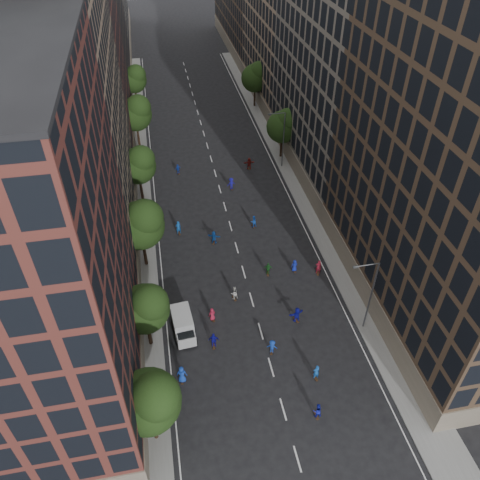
{
  "coord_description": "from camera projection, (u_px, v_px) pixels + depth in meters",
  "views": [
    {
      "loc": [
        -8.01,
        -16.72,
        38.12
      ],
      "look_at": [
        0.24,
        26.03,
        2.0
      ],
      "focal_mm": 35.0,
      "sensor_mm": 36.0,
      "label": 1
    }
  ],
  "objects": [
    {
      "name": "skater_6",
      "position": [
        212.0,
        315.0,
        49.04
      ],
      "size": [
        0.88,
        0.72,
        1.56
      ],
      "primitive_type": "imported",
      "rotation": [
        0.0,
        0.0,
        3.48
      ],
      "color": "#A61B36",
      "rests_on": "ground"
    },
    {
      "name": "skater_1",
      "position": [
        316.0,
        372.0,
        43.47
      ],
      "size": [
        0.7,
        0.51,
        1.77
      ],
      "primitive_type": "imported",
      "rotation": [
        0.0,
        0.0,
        3.28
      ],
      "color": "#144CA6",
      "rests_on": "ground"
    },
    {
      "name": "skater_9",
      "position": [
        183.0,
        319.0,
        48.5
      ],
      "size": [
        1.11,
        0.72,
        1.62
      ],
      "primitive_type": "imported",
      "rotation": [
        0.0,
        0.0,
        3.03
      ],
      "color": "#3E3F43",
      "rests_on": "ground"
    },
    {
      "name": "skater_15",
      "position": [
        231.0,
        184.0,
        68.17
      ],
      "size": [
        1.32,
        0.97,
        1.82
      ],
      "primitive_type": "imported",
      "rotation": [
        0.0,
        0.0,
        3.42
      ],
      "color": "#161296",
      "rests_on": "ground"
    },
    {
      "name": "streetlamp_far",
      "position": [
        282.0,
        137.0,
        70.36
      ],
      "size": [
        2.64,
        0.22,
        9.06
      ],
      "color": "#595B60",
      "rests_on": "ground"
    },
    {
      "name": "skater_17",
      "position": [
        249.0,
        164.0,
        72.54
      ],
      "size": [
        1.71,
        0.55,
        1.85
      ],
      "primitive_type": "imported",
      "rotation": [
        0.0,
        0.0,
        3.14
      ],
      "color": "maroon",
      "rests_on": "ground"
    },
    {
      "name": "skater_16",
      "position": [
        178.0,
        169.0,
        71.57
      ],
      "size": [
        0.98,
        0.67,
        1.55
      ],
      "primitive_type": "imported",
      "rotation": [
        0.0,
        0.0,
        3.5
      ],
      "color": "#1638B3",
      "rests_on": "ground"
    },
    {
      "name": "skater_10",
      "position": [
        268.0,
        269.0,
        54.36
      ],
      "size": [
        1.03,
        0.62,
        1.65
      ],
      "primitive_type": "imported",
      "rotation": [
        0.0,
        0.0,
        2.9
      ],
      "color": "#1A591F",
      "rests_on": "ground"
    },
    {
      "name": "tree_left_3",
      "position": [
        139.0,
        164.0,
        62.94
      ],
      "size": [
        5.0,
        5.0,
        8.58
      ],
      "color": "black",
      "rests_on": "ground"
    },
    {
      "name": "bldg_left_d",
      "position": [
        82.0,
        7.0,
        87.13
      ],
      "size": [
        14.0,
        28.0,
        32.0
      ],
      "primitive_type": "cube",
      "color": "#2D241E",
      "rests_on": "ground"
    },
    {
      "name": "tree_left_0",
      "position": [
        150.0,
        400.0,
        35.64
      ],
      "size": [
        5.2,
        5.2,
        8.83
      ],
      "color": "black",
      "rests_on": "ground"
    },
    {
      "name": "skater_12",
      "position": [
        294.0,
        266.0,
        54.8
      ],
      "size": [
        0.82,
        0.58,
        1.57
      ],
      "primitive_type": "imported",
      "rotation": [
        0.0,
        0.0,
        3.26
      ],
      "color": "#1424A2",
      "rests_on": "ground"
    },
    {
      "name": "skater_5",
      "position": [
        297.0,
        315.0,
        48.85
      ],
      "size": [
        1.77,
        0.98,
        1.82
      ],
      "primitive_type": "imported",
      "rotation": [
        0.0,
        0.0,
        3.42
      ],
      "color": "#13149B",
      "rests_on": "ground"
    },
    {
      "name": "ground",
      "position": [
        220.0,
        191.0,
        68.37
      ],
      "size": [
        240.0,
        240.0,
        0.0
      ],
      "primitive_type": "plane",
      "color": "black",
      "rests_on": "ground"
    },
    {
      "name": "tree_right_a",
      "position": [
        284.0,
        125.0,
        72.37
      ],
      "size": [
        5.0,
        5.0,
        8.39
      ],
      "color": "black",
      "rests_on": "ground"
    },
    {
      "name": "tree_left_2",
      "position": [
        141.0,
        223.0,
        52.0
      ],
      "size": [
        5.6,
        5.6,
        9.45
      ],
      "color": "black",
      "rests_on": "ground"
    },
    {
      "name": "streetlamp_near",
      "position": [
        370.0,
        293.0,
        45.42
      ],
      "size": [
        2.64,
        0.22,
        9.06
      ],
      "color": "#595B60",
      "rests_on": "ground"
    },
    {
      "name": "tree_left_5",
      "position": [
        134.0,
        78.0,
        87.21
      ],
      "size": [
        4.8,
        4.8,
        8.33
      ],
      "color": "black",
      "rests_on": "ground"
    },
    {
      "name": "bldg_left_a",
      "position": [
        20.0,
        264.0,
        34.1
      ],
      "size": [
        14.0,
        22.0,
        30.0
      ],
      "primitive_type": "cube",
      "color": "#582721",
      "rests_on": "ground"
    },
    {
      "name": "tree_left_1",
      "position": [
        146.0,
        307.0,
        43.46
      ],
      "size": [
        4.8,
        4.8,
        8.21
      ],
      "color": "black",
      "rests_on": "ground"
    },
    {
      "name": "skater_4",
      "position": [
        214.0,
        340.0,
        46.26
      ],
      "size": [
        1.14,
        0.64,
        1.84
      ],
      "primitive_type": "imported",
      "rotation": [
        0.0,
        0.0,
        2.96
      ],
      "color": "#151299",
      "rests_on": "ground"
    },
    {
      "name": "skater_2",
      "position": [
        317.0,
        411.0,
        40.53
      ],
      "size": [
        0.8,
        0.62,
        1.64
      ],
      "primitive_type": "imported",
      "rotation": [
        0.0,
        0.0,
        3.14
      ],
      "color": "#141BA6",
      "rests_on": "ground"
    },
    {
      "name": "tree_right_b",
      "position": [
        256.0,
        76.0,
        87.27
      ],
      "size": [
        5.2,
        5.2,
        8.83
      ],
      "color": "black",
      "rests_on": "ground"
    },
    {
      "name": "skater_3",
      "position": [
        272.0,
        347.0,
        45.81
      ],
      "size": [
        1.18,
        0.94,
        1.6
      ],
      "primitive_type": "imported",
      "rotation": [
        0.0,
        0.0,
        2.76
      ],
      "color": "#143AA9",
      "rests_on": "ground"
    },
    {
      "name": "sidewalk_right",
      "position": [
        286.0,
        157.0,
        75.74
      ],
      "size": [
        4.0,
        105.0,
        0.15
      ],
      "primitive_type": "cube",
      "color": "slate",
      "rests_on": "ground"
    },
    {
      "name": "sidewalk_left",
      "position": [
        136.0,
        172.0,
        72.24
      ],
      "size": [
        4.0,
        105.0,
        0.15
      ],
      "primitive_type": "cube",
      "color": "slate",
      "rests_on": "ground"
    },
    {
      "name": "skater_0",
      "position": [
        182.0,
        375.0,
        43.16
      ],
      "size": [
        1.04,
        0.77,
        1.95
      ],
      "primitive_type": "imported",
      "rotation": [
        0.0,
        0.0,
        2.97
      ],
      "color": "#143AAA",
      "rests_on": "ground"
    },
    {
      "name": "tree_left_4",
      "position": [
        136.0,
        112.0,
        74.84
      ],
      "size": [
        5.4,
        5.4,
        9.08
      ],
      "color": "black",
      "rests_on": "ground"
    },
    {
      "name": "bldg_right_c",
      "position": [
        295.0,
        3.0,
        83.39
      ],
      "size": [
        14.0,
        26.0,
        35.0
      ],
      "primitive_type": "cube",
      "color": "#887059",
      "rests_on": "ground"
    },
    {
      "name": "bldg_left_b",
      "position": [
        51.0,
        104.0,
        50.97
      ],
      "size": [
        14.0,
        26.0,
        34.0
      ],
      "primitive_type": "cube",
      "color": "#887059",
      "rests_on": "ground"
    },
    {
      "name": "cargo_van",
      "position": [
        183.0,
        325.0,
        47.4
      ],
      "size": [
        2.4,
        4.52,
        2.32
      ],
      "rotation": [
        0.0,
        0.0,
        0.08
      ],
      "color": "#B4B5B6",
      "rests_on": "ground"
    },
    {
      "name": "skater_14",
      "position": [
        253.0,
        222.0,
        61.28
      ],
      "size": [
        0.94,
        0.81,
        1.68
      ],
      "primitive_type": "imported",
      "rotation": [
        0.0,
        0.0,
        3.37
      ],
      "color": "#1544AB",
      "rests_on": "ground"
    },
    {
      "name": "skater_13",
      "position": [
        178.0,
        228.0,
        60.09
      ],
      "size": [
        0.8,
        0.64,
        1.92
      ],
      "primitive_type": "imported",
      "rotation": [
        0.0,
        0.0,
        3.44
      ],
      "color": "#144EA5",
      "rests_on": "ground"
    },
    {
      "name": "bldg_right_a",
      "position": [
        475.0,
        152.0,
        40.75
      ],
      "size": [
        14.0,
        30.0,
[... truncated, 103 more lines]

